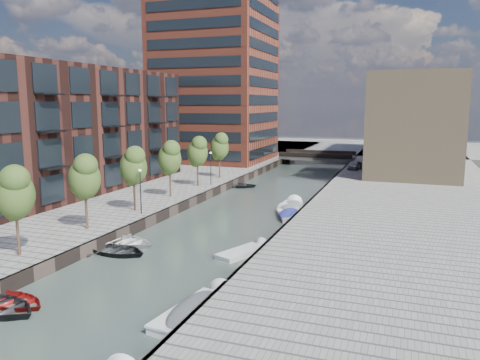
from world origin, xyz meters
The scene contains 28 objects.
water centered at (0.00, 40.00, 0.00)m, with size 300.00×300.00×0.00m, color #38473F.
quay_left centered at (-36.00, 40.00, 0.50)m, with size 60.00×140.00×1.00m, color gray.
quay_right centered at (16.00, 40.00, 0.50)m, with size 20.00×140.00×1.00m, color gray.
quay_wall_left centered at (-6.10, 40.00, 0.50)m, with size 0.25×140.00×1.00m, color #332823.
quay_wall_right centered at (6.10, 40.00, 0.50)m, with size 0.25×140.00×1.00m, color #332823.
far_closure centered at (0.00, 100.00, 0.50)m, with size 80.00×40.00×1.00m, color gray.
apartment_block centered at (-20.00, 30.00, 8.00)m, with size 8.00×38.00×14.00m, color black.
tower centered at (-17.00, 65.00, 16.00)m, with size 18.00×18.00×30.00m, color brown.
tan_block_near centered at (16.00, 62.00, 8.00)m, with size 12.00×25.00×14.00m, color #8B7455.
tan_block_far centered at (16.00, 88.00, 9.00)m, with size 12.00×20.00×16.00m, color #8B7455.
bridge centered at (0.00, 72.00, 1.39)m, with size 13.00×6.00×1.30m.
tree_1 centered at (-8.50, 11.00, 5.31)m, with size 2.50×2.50×5.95m.
tree_2 centered at (-8.50, 18.00, 5.31)m, with size 2.50×2.50×5.95m.
tree_3 centered at (-8.50, 25.00, 5.31)m, with size 2.50×2.50×5.95m.
tree_4 centered at (-8.50, 32.00, 5.31)m, with size 2.50×2.50×5.95m.
tree_5 centered at (-8.50, 39.00, 5.31)m, with size 2.50×2.50×5.95m.
tree_6 centered at (-8.50, 46.00, 5.31)m, with size 2.50×2.50×5.95m.
lamp_1 centered at (-7.20, 24.00, 3.51)m, with size 0.24×0.24×4.12m.
lamp_2 centered at (-7.20, 40.00, 3.51)m, with size 0.24×0.24×4.12m.
sloop_1 centered at (-4.38, 15.97, 0.00)m, with size 3.46×4.84×1.00m, color black.
sloop_2 centered at (-4.55, 6.52, 0.00)m, with size 3.01×4.21×0.87m, color maroon.
sloop_3 centered at (-4.95, 18.01, 0.00)m, with size 3.60×5.04×1.04m, color white.
sloop_4 centered at (-5.40, 45.08, 0.00)m, with size 3.36×4.70×0.97m, color #232326.
motorboat_1 centered at (5.47, 9.01, 0.23)m, with size 2.73×5.97×1.92m.
motorboat_2 centered at (4.60, 19.37, 0.09)m, with size 3.12×4.71×1.49m.
motorboat_3 centered at (4.61, 31.58, 0.20)m, with size 3.51×5.29×1.67m.
motorboat_4 centered at (4.20, 34.91, 0.23)m, with size 2.48×5.78×1.87m.
car centered at (7.88, 60.52, 1.65)m, with size 1.53×3.79×1.29m, color #97999C.
Camera 1 is at (15.43, -12.07, 10.97)m, focal length 35.00 mm.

